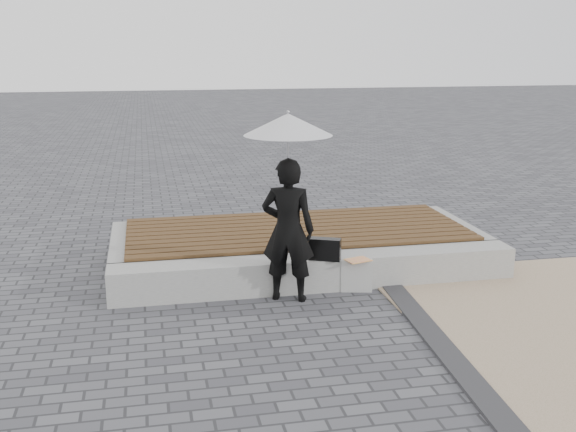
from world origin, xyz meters
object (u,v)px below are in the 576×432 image
object	(u,v)px
seating_ledge	(318,272)
parasol	(288,124)
handbag	(325,249)
woman	(288,230)
canvas_tote	(356,275)

from	to	relation	value
seating_ledge	parasol	distance (m)	1.92
seating_ledge	handbag	xyz separation A→B (m)	(0.04, -0.17, 0.33)
woman	canvas_tote	bearing A→B (deg)	-151.41
parasol	handbag	xyz separation A→B (m)	(0.48, 0.15, -1.51)
woman	parasol	size ratio (longest dim) A/B	1.32
handbag	canvas_tote	bearing A→B (deg)	18.80
seating_ledge	parasol	bearing A→B (deg)	-144.17
seating_ledge	parasol	world-z (taller)	parasol
woman	handbag	distance (m)	0.59
seating_ledge	canvas_tote	world-z (taller)	seating_ledge
woman	handbag	bearing A→B (deg)	-141.38
canvas_tote	seating_ledge	bearing A→B (deg)	168.07
parasol	seating_ledge	bearing A→B (deg)	35.83
seating_ledge	parasol	xyz separation A→B (m)	(-0.44, -0.32, 1.84)
seating_ledge	woman	bearing A→B (deg)	-144.17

